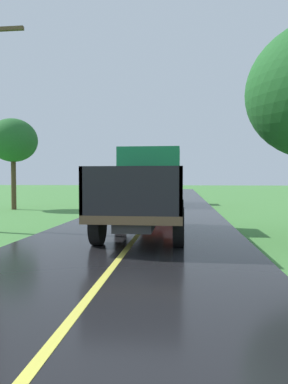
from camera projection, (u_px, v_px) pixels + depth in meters
The scene contains 3 objects.
banana_truck_near at pixel (147, 189), 11.26m from camera, with size 2.38×5.82×2.80m.
banana_truck_far at pixel (164, 184), 23.71m from camera, with size 2.38×5.81×2.80m.
roadside_tree_mid_right at pixel (13, 141), 20.13m from camera, with size 2.81×2.81×5.34m.
Camera 1 is at (1.33, 0.88, 1.79)m, focal length 32.15 mm.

